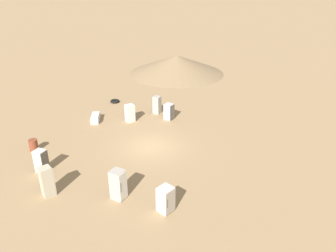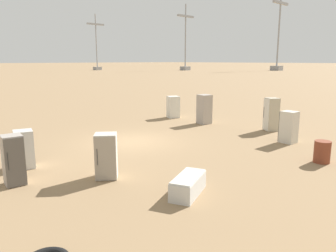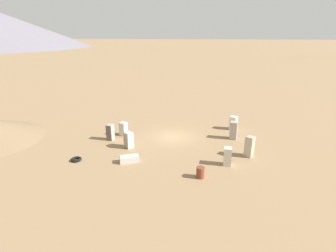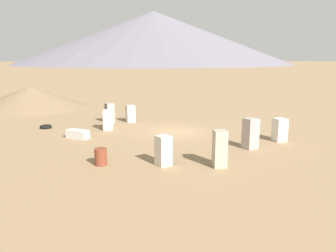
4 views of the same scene
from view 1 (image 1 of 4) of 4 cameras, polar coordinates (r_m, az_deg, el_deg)
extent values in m
plane|color=#937551|center=(25.19, -3.06, -3.66)|extent=(1000.00, 1000.00, 0.00)
cone|color=#7F6647|center=(43.41, 1.51, 10.66)|extent=(12.36, 12.36, 2.37)
cube|color=beige|center=(23.44, -21.23, -5.70)|extent=(0.70, 0.75, 1.58)
cube|color=#56514C|center=(23.21, -20.56, -5.92)|extent=(0.62, 0.08, 1.52)
cylinder|color=#2D2D2D|center=(23.01, -20.91, -6.02)|extent=(0.02, 0.02, 0.55)
cube|color=silver|center=(29.57, 0.15, 2.53)|extent=(0.85, 0.88, 1.45)
cube|color=#56514C|center=(29.37, 0.74, 2.36)|extent=(0.63, 0.23, 1.40)
cylinder|color=#2D2D2D|center=(29.15, 0.52, 2.33)|extent=(0.02, 0.02, 0.51)
cube|color=silver|center=(18.59, -0.44, -12.64)|extent=(1.01, 0.99, 1.54)
cube|color=gray|center=(18.38, 0.45, -13.15)|extent=(0.70, 0.35, 1.48)
cylinder|color=#2D2D2D|center=(18.16, -0.08, -13.39)|extent=(0.02, 0.02, 0.54)
cube|color=beige|center=(29.28, -6.66, 2.24)|extent=(0.99, 0.98, 1.58)
cube|color=gray|center=(29.58, -6.95, 2.47)|extent=(0.57, 0.48, 1.52)
cylinder|color=#2D2D2D|center=(29.67, -6.53, 2.73)|extent=(0.02, 0.02, 0.55)
cube|color=silver|center=(30.07, -12.52, 1.36)|extent=(1.76, 1.26, 0.56)
cube|color=silver|center=(29.95, -12.57, 1.88)|extent=(1.69, 1.21, 0.04)
cube|color=#B2A88E|center=(20.89, -20.36, -9.06)|extent=(0.91, 0.91, 1.91)
cube|color=silver|center=(20.96, -19.45, -8.77)|extent=(0.37, 0.54, 1.84)
cylinder|color=#2D2D2D|center=(20.74, -19.19, -8.82)|extent=(0.02, 0.02, 0.67)
cube|color=#A89E93|center=(30.80, -1.94, 3.69)|extent=(0.71, 0.73, 1.67)
cube|color=#56514C|center=(30.96, -2.48, 3.79)|extent=(0.60, 0.13, 1.60)
cylinder|color=#2D2D2D|center=(31.12, -2.33, 4.08)|extent=(0.02, 0.02, 0.58)
cube|color=#A89E93|center=(19.62, -8.72, -10.04)|extent=(0.86, 0.88, 1.88)
cube|color=silver|center=(19.42, -7.79, -10.40)|extent=(0.70, 0.18, 1.80)
cylinder|color=#2D2D2D|center=(19.19, -8.20, -10.58)|extent=(0.02, 0.02, 0.66)
torus|color=black|center=(34.12, -9.25, 4.29)|extent=(0.93, 0.93, 0.25)
cylinder|color=brown|center=(26.48, -22.38, -3.10)|extent=(0.64, 0.64, 0.89)
camera|label=2|loc=(37.87, -15.98, 11.98)|focal=35.00mm
camera|label=3|loc=(38.33, -47.43, 15.22)|focal=28.00mm
camera|label=4|loc=(25.36, -61.62, -3.95)|focal=35.00mm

